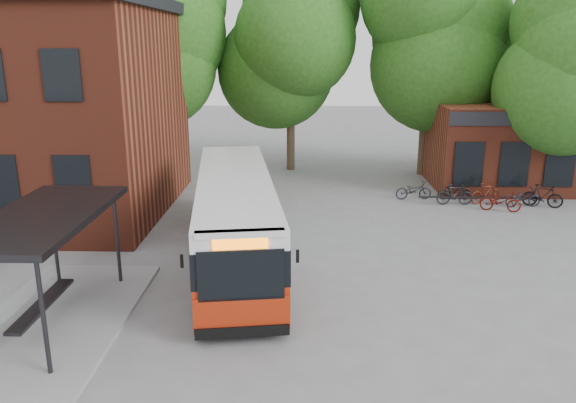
{
  "coord_description": "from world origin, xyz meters",
  "views": [
    {
      "loc": [
        1.63,
        -13.52,
        6.74
      ],
      "look_at": [
        1.2,
        3.27,
        2.0
      ],
      "focal_mm": 35.0,
      "sensor_mm": 36.0,
      "label": 1
    }
  ],
  "objects_px": {
    "bicycle_0": "(414,190)",
    "bicycle_4": "(500,201)",
    "city_bus": "(235,219)",
    "bicycle_6": "(523,198)",
    "bicycle_7": "(543,196)",
    "bicycle_5": "(486,193)",
    "bus_shelter": "(50,269)",
    "bicycle_2": "(454,191)",
    "bicycle_1": "(455,194)"
  },
  "relations": [
    {
      "from": "bicycle_4",
      "to": "bicycle_6",
      "type": "bearing_deg",
      "value": -45.95
    },
    {
      "from": "bus_shelter",
      "to": "bicycle_7",
      "type": "xyz_separation_m",
      "value": [
        16.39,
        10.78,
        -0.96
      ]
    },
    {
      "from": "bus_shelter",
      "to": "bicycle_1",
      "type": "relative_size",
      "value": 4.49
    },
    {
      "from": "bicycle_4",
      "to": "bicycle_6",
      "type": "height_order",
      "value": "bicycle_4"
    },
    {
      "from": "bicycle_0",
      "to": "bicycle_1",
      "type": "relative_size",
      "value": 1.03
    },
    {
      "from": "bicycle_2",
      "to": "bicycle_6",
      "type": "distance_m",
      "value": 2.85
    },
    {
      "from": "bicycle_1",
      "to": "bicycle_5",
      "type": "distance_m",
      "value": 1.45
    },
    {
      "from": "bus_shelter",
      "to": "city_bus",
      "type": "height_order",
      "value": "bus_shelter"
    },
    {
      "from": "bicycle_0",
      "to": "bicycle_4",
      "type": "height_order",
      "value": "bicycle_4"
    },
    {
      "from": "bus_shelter",
      "to": "bicycle_7",
      "type": "height_order",
      "value": "bus_shelter"
    },
    {
      "from": "bicycle_1",
      "to": "bicycle_7",
      "type": "bearing_deg",
      "value": -94.31
    },
    {
      "from": "bicycle_2",
      "to": "bicycle_6",
      "type": "bearing_deg",
      "value": -117.31
    },
    {
      "from": "city_bus",
      "to": "bicycle_6",
      "type": "distance_m",
      "value": 13.21
    },
    {
      "from": "bicycle_1",
      "to": "bicycle_4",
      "type": "height_order",
      "value": "bicycle_1"
    },
    {
      "from": "bicycle_5",
      "to": "bicycle_6",
      "type": "distance_m",
      "value": 1.5
    },
    {
      "from": "city_bus",
      "to": "bicycle_4",
      "type": "relative_size",
      "value": 6.71
    },
    {
      "from": "bus_shelter",
      "to": "bicycle_2",
      "type": "bearing_deg",
      "value": 42.64
    },
    {
      "from": "bicycle_6",
      "to": "bicycle_7",
      "type": "relative_size",
      "value": 0.96
    },
    {
      "from": "bicycle_0",
      "to": "bicycle_5",
      "type": "distance_m",
      "value": 3.08
    },
    {
      "from": "city_bus",
      "to": "bicycle_4",
      "type": "height_order",
      "value": "city_bus"
    },
    {
      "from": "bicycle_0",
      "to": "city_bus",
      "type": "bearing_deg",
      "value": 131.61
    },
    {
      "from": "bicycle_7",
      "to": "bicycle_5",
      "type": "bearing_deg",
      "value": 100.03
    },
    {
      "from": "bicycle_0",
      "to": "bicycle_2",
      "type": "bearing_deg",
      "value": -92.81
    },
    {
      "from": "bus_shelter",
      "to": "bicycle_5",
      "type": "bearing_deg",
      "value": 38.56
    },
    {
      "from": "city_bus",
      "to": "bus_shelter",
      "type": "bearing_deg",
      "value": -140.66
    },
    {
      "from": "bicycle_5",
      "to": "bicycle_6",
      "type": "height_order",
      "value": "bicycle_5"
    },
    {
      "from": "bicycle_1",
      "to": "bus_shelter",
      "type": "bearing_deg",
      "value": 130.31
    },
    {
      "from": "bicycle_5",
      "to": "bicycle_0",
      "type": "bearing_deg",
      "value": 56.75
    },
    {
      "from": "bicycle_6",
      "to": "bicycle_2",
      "type": "bearing_deg",
      "value": 56.22
    },
    {
      "from": "bicycle_1",
      "to": "bicycle_5",
      "type": "bearing_deg",
      "value": -80.13
    },
    {
      "from": "bicycle_0",
      "to": "bicycle_7",
      "type": "relative_size",
      "value": 0.98
    },
    {
      "from": "bicycle_4",
      "to": "bicycle_7",
      "type": "distance_m",
      "value": 2.12
    },
    {
      "from": "bus_shelter",
      "to": "bicycle_0",
      "type": "height_order",
      "value": "bus_shelter"
    },
    {
      "from": "bicycle_4",
      "to": "bicycle_6",
      "type": "relative_size",
      "value": 1.03
    },
    {
      "from": "bus_shelter",
      "to": "bicycle_7",
      "type": "relative_size",
      "value": 4.28
    },
    {
      "from": "bicycle_4",
      "to": "bicycle_5",
      "type": "height_order",
      "value": "bicycle_5"
    },
    {
      "from": "city_bus",
      "to": "bicycle_1",
      "type": "relative_size",
      "value": 6.96
    },
    {
      "from": "bicycle_4",
      "to": "bicycle_7",
      "type": "bearing_deg",
      "value": -56.13
    },
    {
      "from": "city_bus",
      "to": "bicycle_2",
      "type": "xyz_separation_m",
      "value": [
        8.94,
        7.56,
        -0.98
      ]
    },
    {
      "from": "bicycle_5",
      "to": "bicycle_6",
      "type": "relative_size",
      "value": 0.99
    },
    {
      "from": "bicycle_4",
      "to": "bicycle_5",
      "type": "relative_size",
      "value": 1.04
    },
    {
      "from": "bicycle_2",
      "to": "bicycle_4",
      "type": "height_order",
      "value": "bicycle_4"
    },
    {
      "from": "bicycle_0",
      "to": "bicycle_6",
      "type": "distance_m",
      "value": 4.57
    },
    {
      "from": "bicycle_0",
      "to": "bicycle_6",
      "type": "xyz_separation_m",
      "value": [
        4.43,
        -1.12,
        -0.01
      ]
    },
    {
      "from": "city_bus",
      "to": "bicycle_7",
      "type": "relative_size",
      "value": 6.64
    },
    {
      "from": "city_bus",
      "to": "bicycle_6",
      "type": "height_order",
      "value": "city_bus"
    },
    {
      "from": "bicycle_4",
      "to": "bicycle_7",
      "type": "height_order",
      "value": "bicycle_7"
    },
    {
      "from": "bicycle_4",
      "to": "bicycle_5",
      "type": "xyz_separation_m",
      "value": [
        -0.23,
        1.17,
        0.04
      ]
    },
    {
      "from": "bicycle_5",
      "to": "bicycle_2",
      "type": "bearing_deg",
      "value": 38.82
    },
    {
      "from": "bicycle_4",
      "to": "bicycle_5",
      "type": "distance_m",
      "value": 1.2
    }
  ]
}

